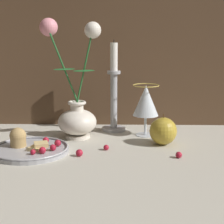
# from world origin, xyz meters

# --- Properties ---
(ground_plane) EXTENTS (2.40, 2.40, 0.00)m
(ground_plane) POSITION_xyz_m (0.00, 0.00, 0.00)
(ground_plane) COLOR #B7B2A3
(ground_plane) RESTS_ON ground
(vase) EXTENTS (0.19, 0.12, 0.37)m
(vase) POSITION_xyz_m (-0.07, 0.09, 0.11)
(vase) COLOR silver
(vase) RESTS_ON ground_plane
(plate_with_pastries) EXTENTS (0.22, 0.22, 0.06)m
(plate_with_pastries) POSITION_xyz_m (-0.19, -0.06, 0.01)
(plate_with_pastries) COLOR #A3A3A8
(plate_with_pastries) RESTS_ON ground_plane
(wine_glass) EXTENTS (0.08, 0.08, 0.17)m
(wine_glass) POSITION_xyz_m (0.15, 0.12, 0.11)
(wine_glass) COLOR silver
(wine_glass) RESTS_ON ground_plane
(candlestick) EXTENTS (0.08, 0.08, 0.31)m
(candlestick) POSITION_xyz_m (0.05, 0.18, 0.12)
(candlestick) COLOR #A3A3A8
(candlestick) RESTS_ON ground_plane
(apple_beside_vase) EXTENTS (0.08, 0.08, 0.09)m
(apple_beside_vase) POSITION_xyz_m (0.20, 0.02, 0.04)
(apple_beside_vase) COLOR #B2932D
(apple_beside_vase) RESTS_ON ground_plane
(berry_near_plate) EXTENTS (0.02, 0.02, 0.02)m
(berry_near_plate) POSITION_xyz_m (0.03, -0.04, 0.01)
(berry_near_plate) COLOR #AD192D
(berry_near_plate) RESTS_ON ground_plane
(berry_front_center) EXTENTS (0.02, 0.02, 0.02)m
(berry_front_center) POSITION_xyz_m (-0.04, -0.10, 0.01)
(berry_front_center) COLOR #AD192D
(berry_front_center) RESTS_ON ground_plane
(berry_by_glass_stem) EXTENTS (0.02, 0.02, 0.02)m
(berry_by_glass_stem) POSITION_xyz_m (0.22, -0.11, 0.01)
(berry_by_glass_stem) COLOR #AD192D
(berry_by_glass_stem) RESTS_ON ground_plane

